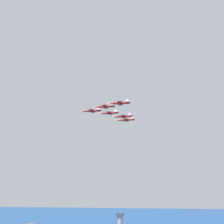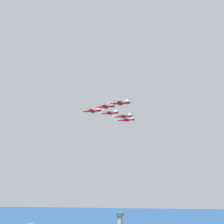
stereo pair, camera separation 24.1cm
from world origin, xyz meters
The scene contains 6 objects.
jet_lead centered at (-16.53, -8.69, 104.07)m, with size 17.27×10.53×3.63m.
jet_left_wingman centered at (-3.18, -18.80, 103.75)m, with size 16.76×10.25×3.52m.
jet_right_wingman centered at (-4.40, 2.86, 104.80)m, with size 16.89×10.27×3.55m.
jet_left_outer centered at (10.18, -28.91, 102.43)m, with size 16.80×10.28×3.53m.
jet_right_outer centered at (7.73, 14.41, 101.10)m, with size 16.67×10.14×3.51m.
jet_slot_rear centered at (8.95, -7.25, 98.39)m, with size 16.62×10.16×3.49m.
Camera 2 is at (44.94, -217.64, 40.36)m, focal length 45.12 mm.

